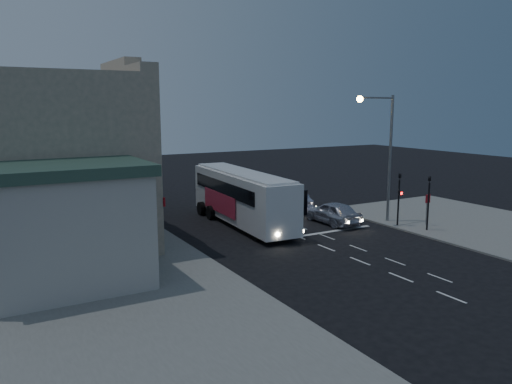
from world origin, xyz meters
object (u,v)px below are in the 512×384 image
tour_bus (242,196)px  traffic_signal_main (399,193)px  streetlight (384,144)px  car_sedan_a (291,200)px  traffic_signal_side (429,196)px  street_tree (117,156)px  car_sedan_b (263,191)px  regulatory_sign (427,205)px  car_suv (333,212)px

tour_bus → traffic_signal_main: (9.16, -6.00, 0.36)m
traffic_signal_main → streetlight: size_ratio=0.46×
tour_bus → car_sedan_a: bearing=26.5°
car_sedan_a → traffic_signal_side: 11.32m
streetlight → street_tree: size_ratio=1.45×
car_sedan_b → traffic_signal_main: 14.14m
traffic_signal_main → regulatory_sign: size_ratio=1.86×
tour_bus → traffic_signal_side: bearing=-35.6°
car_sedan_b → traffic_signal_main: size_ratio=1.29×
streetlight → street_tree: 20.19m
car_sedan_b → street_tree: bearing=-3.5°
tour_bus → traffic_signal_side: traffic_signal_side is taller
traffic_signal_side → regulatory_sign: size_ratio=1.86×
traffic_signal_side → car_sedan_b: bearing=102.9°
car_sedan_b → regulatory_sign: bearing=106.1°
street_tree → traffic_signal_main: bearing=-42.0°
tour_bus → car_suv: (5.81, -2.98, -1.25)m
car_sedan_a → traffic_signal_main: bearing=122.1°
tour_bus → traffic_signal_main: 10.95m
traffic_signal_side → street_tree: (-16.51, 16.22, 2.08)m
traffic_signal_main → traffic_signal_side: bearing=-70.5°
tour_bus → traffic_signal_main: size_ratio=3.06×
tour_bus → street_tree: bearing=132.3°
regulatory_sign → street_tree: size_ratio=0.35×
tour_bus → car_suv: tour_bus is taller
car_sedan_b → traffic_signal_main: (2.91, -13.74, 1.65)m
car_sedan_a → regulatory_sign: bearing=128.5°
tour_bus → streetlight: 10.66m
car_suv → streetlight: streetlight is taller
car_suv → street_tree: bearing=-41.7°
car_suv → street_tree: size_ratio=0.77×
car_sedan_a → car_sedan_b: 5.31m
traffic_signal_main → regulatory_sign: 2.14m
streetlight → street_tree: streetlight is taller
tour_bus → street_tree: street_tree is taller
car_suv → car_sedan_b: size_ratio=0.91×
tour_bus → car_sedan_b: bearing=54.5°
traffic_signal_main → traffic_signal_side: same height
car_sedan_a → regulatory_sign: regulatory_sign is taller
traffic_signal_main → car_sedan_a: bearing=111.8°
car_suv → regulatory_sign: bearing=141.7°
tour_bus → streetlight: size_ratio=1.40×
tour_bus → car_sedan_a: size_ratio=2.50×
traffic_signal_main → streetlight: bearing=100.2°
tour_bus → car_sedan_a: (5.77, 2.46, -1.24)m
car_sedan_a → streetlight: (3.13, -7.03, 4.90)m
car_sedan_a → traffic_signal_main: traffic_signal_main is taller
car_sedan_a → car_suv: bearing=100.7°
traffic_signal_main → regulatory_sign: bearing=-30.8°
traffic_signal_side → car_sedan_a: bearing=111.4°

